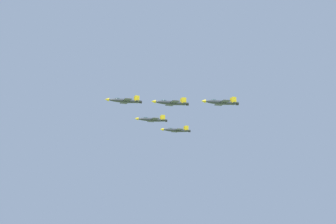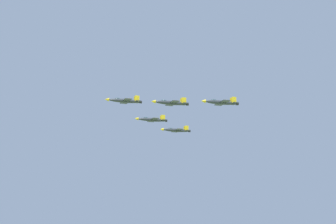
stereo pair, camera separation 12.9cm
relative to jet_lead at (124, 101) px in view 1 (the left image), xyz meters
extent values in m
ellipsoid|color=#2D3338|center=(-0.02, -0.01, -0.07)|extent=(12.06, 8.86, 1.72)
cone|color=gold|center=(6.16, 4.12, -0.07)|extent=(2.24, 2.17, 1.46)
ellipsoid|color=#334751|center=(2.42, 1.62, 0.57)|extent=(2.62, 2.34, 1.00)
cube|color=#2D3338|center=(-0.58, -0.39, -0.17)|extent=(7.84, 9.63, 0.17)
cube|color=gold|center=(-2.96, 3.18, -0.12)|extent=(2.65, 2.08, 0.21)
cube|color=gold|center=(1.81, -3.95, -0.12)|extent=(2.65, 2.08, 0.21)
cube|color=#2D3338|center=(-4.68, -3.13, -0.07)|extent=(4.29, 4.97, 0.17)
cube|color=gold|center=(-4.94, -2.27, 1.17)|extent=(1.71, 1.25, 2.48)
cube|color=gold|center=(-3.98, -3.70, 1.17)|extent=(1.71, 1.25, 2.48)
cylinder|color=black|center=(-5.89, -3.94, -0.07)|extent=(1.46, 1.53, 1.20)
ellipsoid|color=#2D3338|center=(-20.93, 2.40, -2.88)|extent=(11.99, 9.00, 1.72)
cone|color=gold|center=(-14.79, 6.62, -2.88)|extent=(2.25, 2.18, 1.46)
ellipsoid|color=#334751|center=(-18.51, 4.07, -2.23)|extent=(2.62, 2.36, 1.00)
cube|color=#2D3338|center=(-21.48, 2.02, -2.97)|extent=(7.93, 9.60, 0.17)
cube|color=gold|center=(-23.92, 5.56, -2.92)|extent=(2.65, 2.11, 0.21)
cube|color=gold|center=(-19.05, -1.52, -2.92)|extent=(2.65, 2.11, 0.21)
cube|color=#2D3338|center=(-25.56, -0.78, -2.88)|extent=(4.33, 4.97, 0.17)
cube|color=gold|center=(-25.83, 0.08, -1.63)|extent=(1.70, 1.27, 2.48)
cube|color=gold|center=(-24.85, -1.34, -1.63)|extent=(1.70, 1.27, 2.48)
cylinder|color=black|center=(-26.76, -1.61, -2.88)|extent=(1.47, 1.53, 1.20)
ellipsoid|color=#2D3338|center=(-5.77, -20.26, -4.40)|extent=(11.46, 8.46, 1.64)
cone|color=gold|center=(0.10, -16.31, -4.40)|extent=(2.13, 2.07, 1.39)
ellipsoid|color=#334751|center=(-3.45, -18.70, -3.79)|extent=(2.49, 2.24, 0.95)
cube|color=#2D3338|center=(-6.30, -20.62, -4.49)|extent=(7.49, 9.16, 0.16)
cube|color=gold|center=(-8.59, -17.23, -4.45)|extent=(2.53, 1.99, 0.20)
cube|color=gold|center=(-4.02, -24.01, -4.45)|extent=(2.53, 1.99, 0.20)
cube|color=#2D3338|center=(-10.21, -23.25, -4.40)|extent=(4.09, 4.73, 0.16)
cube|color=gold|center=(-10.45, -22.43, -3.22)|extent=(1.63, 1.20, 2.36)
cube|color=gold|center=(-9.54, -23.78, -3.22)|extent=(1.63, 1.20, 2.36)
cylinder|color=black|center=(-11.35, -24.02, -4.40)|extent=(1.39, 1.46, 1.14)
ellipsoid|color=#2D3338|center=(-41.85, 4.82, -4.63)|extent=(11.95, 8.85, 1.71)
cone|color=gold|center=(-35.72, 8.96, -4.63)|extent=(2.23, 2.16, 1.45)
ellipsoid|color=#334751|center=(-39.43, 6.45, -3.99)|extent=(2.60, 2.33, 1.00)
cube|color=#2D3338|center=(-42.39, 4.45, -4.72)|extent=(7.82, 9.55, 0.17)
cube|color=gold|center=(-44.78, 7.98, -4.67)|extent=(2.63, 2.08, 0.20)
cube|color=gold|center=(-40.00, 0.91, -4.67)|extent=(2.63, 2.08, 0.20)
cube|color=#2D3338|center=(-46.46, 1.69, -4.63)|extent=(4.28, 4.94, 0.17)
cube|color=gold|center=(-46.72, 2.55, -3.39)|extent=(1.70, 1.25, 2.46)
cube|color=gold|center=(-45.76, 1.14, -3.39)|extent=(1.70, 1.25, 2.46)
cylinder|color=black|center=(-47.65, 0.89, -4.63)|extent=(1.45, 1.52, 1.19)
ellipsoid|color=#2D3338|center=(-11.53, -40.51, -5.78)|extent=(11.52, 8.54, 1.65)
cone|color=gold|center=(-5.63, -36.51, -5.78)|extent=(2.15, 2.08, 1.40)
ellipsoid|color=#334751|center=(-9.20, -38.93, -5.16)|extent=(2.51, 2.25, 0.96)
cube|color=#2D3338|center=(-12.06, -40.87, -5.87)|extent=(7.55, 9.21, 0.16)
cube|color=gold|center=(-14.36, -37.47, -5.83)|extent=(2.54, 2.01, 0.20)
cube|color=gold|center=(-9.75, -44.28, -5.83)|extent=(2.54, 2.01, 0.20)
cube|color=#2D3338|center=(-15.98, -43.53, -5.78)|extent=(4.13, 4.76, 0.16)
cube|color=gold|center=(-16.23, -42.70, -4.59)|extent=(1.64, 1.21, 2.38)
cube|color=gold|center=(-15.30, -44.07, -4.59)|extent=(1.64, 1.21, 2.38)
cylinder|color=black|center=(-17.13, -44.31, -5.78)|extent=(1.40, 1.47, 1.15)
camera|label=1|loc=(-83.62, 228.72, -58.89)|focal=63.94mm
camera|label=2|loc=(-83.74, 228.69, -58.89)|focal=63.94mm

